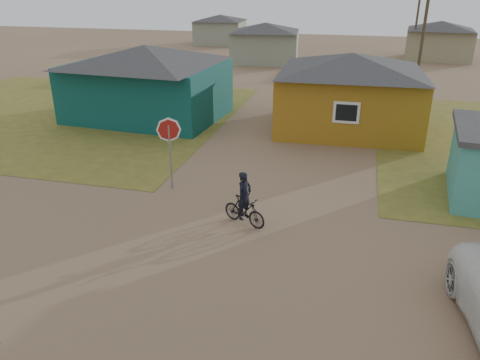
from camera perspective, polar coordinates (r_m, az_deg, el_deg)
name	(u,v)px	position (r m, az deg, el deg)	size (l,w,h in m)	color
ground	(229,267)	(12.98, -1.36, -10.59)	(120.00, 120.00, 0.00)	#896A4F
grass_nw	(60,113)	(29.77, -21.10, 7.65)	(20.00, 18.00, 0.00)	olive
house_teal	(147,81)	(26.98, -11.29, 11.76)	(8.93, 7.08, 4.00)	#0B3E3A
house_yellow	(350,91)	(24.92, 13.23, 10.54)	(7.72, 6.76, 3.90)	#996917
house_pale_west	(265,42)	(45.58, 3.09, 16.45)	(7.04, 6.15, 3.60)	gray
house_beige_east	(439,40)	(51.14, 23.12, 15.46)	(6.95, 6.05, 3.60)	gray
house_pale_north	(220,29)	(59.12, -2.44, 17.92)	(6.28, 5.81, 3.40)	gray
utility_pole_near	(423,33)	(32.70, 21.44, 16.31)	(1.40, 0.20, 8.00)	#473B2A
utility_pole_far	(417,16)	(48.67, 20.81, 18.20)	(1.40, 0.20, 8.00)	#473B2A
stop_sign	(169,138)	(17.08, -8.63, 5.12)	(0.89, 0.08, 2.74)	gray
cyclist	(244,206)	(14.78, 0.54, -3.17)	(1.63, 1.05, 1.79)	black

